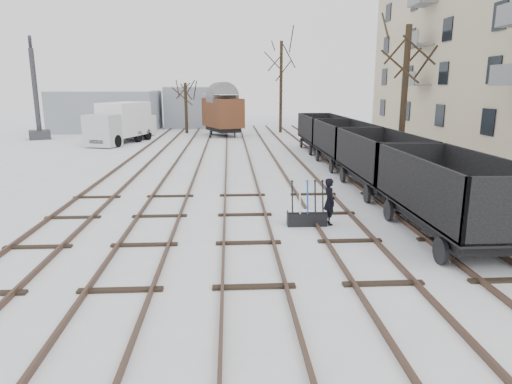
% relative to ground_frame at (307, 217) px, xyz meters
% --- Properties ---
extents(ground, '(120.00, 120.00, 0.00)m').
position_rel_ground_frame_xyz_m(ground, '(-2.01, -1.70, -0.28)').
color(ground, white).
rests_on(ground, ground).
extents(tracks, '(13.90, 52.00, 0.16)m').
position_rel_ground_frame_xyz_m(tracks, '(-2.01, 11.97, -0.21)').
color(tracks, black).
rests_on(tracks, ground).
extents(shed_left, '(10.00, 8.00, 4.10)m').
position_rel_ground_frame_xyz_m(shed_left, '(-15.01, 34.30, 1.76)').
color(shed_left, gray).
rests_on(shed_left, ground).
extents(shed_right, '(7.00, 6.00, 4.50)m').
position_rel_ground_frame_xyz_m(shed_right, '(-6.01, 38.30, 1.96)').
color(shed_right, gray).
rests_on(shed_right, ground).
extents(ground_frame, '(1.30, 0.43, 1.49)m').
position_rel_ground_frame_xyz_m(ground_frame, '(0.00, 0.00, 0.00)').
color(ground_frame, black).
rests_on(ground_frame, ground).
extents(worker, '(0.46, 0.62, 1.56)m').
position_rel_ground_frame_xyz_m(worker, '(0.75, 0.10, 0.50)').
color(worker, black).
rests_on(worker, ground).
extents(freight_wagon_a, '(2.46, 6.15, 2.51)m').
position_rel_ground_frame_xyz_m(freight_wagon_a, '(3.99, -1.58, 0.68)').
color(freight_wagon_a, black).
rests_on(freight_wagon_a, ground).
extents(freight_wagon_b, '(2.46, 6.15, 2.51)m').
position_rel_ground_frame_xyz_m(freight_wagon_b, '(3.99, 4.82, 0.68)').
color(freight_wagon_b, black).
rests_on(freight_wagon_b, ground).
extents(freight_wagon_c, '(2.46, 6.15, 2.51)m').
position_rel_ground_frame_xyz_m(freight_wagon_c, '(3.99, 11.22, 0.68)').
color(freight_wagon_c, black).
rests_on(freight_wagon_c, ground).
extents(freight_wagon_d, '(2.46, 6.15, 2.51)m').
position_rel_ground_frame_xyz_m(freight_wagon_d, '(3.99, 17.62, 0.68)').
color(freight_wagon_d, black).
rests_on(freight_wagon_d, ground).
extents(box_van_wagon, '(4.23, 5.58, 3.79)m').
position_rel_ground_frame_xyz_m(box_van_wagon, '(-3.10, 28.28, 1.93)').
color(box_van_wagon, black).
rests_on(box_van_wagon, ground).
extents(lorry, '(3.66, 7.42, 3.23)m').
position_rel_ground_frame_xyz_m(lorry, '(-11.25, 23.05, 1.38)').
color(lorry, black).
rests_on(lorry, ground).
extents(panel_van, '(2.49, 4.46, 1.86)m').
position_rel_ground_frame_xyz_m(panel_van, '(-10.60, 27.51, 0.68)').
color(panel_van, white).
rests_on(panel_van, ground).
extents(crane, '(2.23, 5.12, 8.59)m').
position_rel_ground_frame_xyz_m(crane, '(-19.01, 26.73, 1.98)').
color(crane, '#2F2F34').
rests_on(crane, ground).
extents(tree_near, '(0.30, 0.30, 7.30)m').
position_rel_ground_frame_xyz_m(tree_near, '(5.92, 7.64, 3.37)').
color(tree_near, black).
rests_on(tree_near, ground).
extents(tree_far_left, '(0.30, 0.30, 4.83)m').
position_rel_ground_frame_xyz_m(tree_far_left, '(-6.67, 30.98, 2.13)').
color(tree_far_left, black).
rests_on(tree_far_left, ground).
extents(tree_far_right, '(0.30, 0.30, 8.74)m').
position_rel_ground_frame_xyz_m(tree_far_right, '(2.59, 31.10, 4.09)').
color(tree_far_right, black).
rests_on(tree_far_right, ground).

